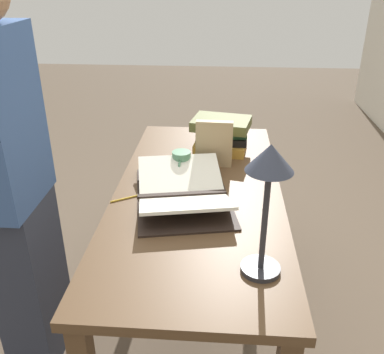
{
  "coord_description": "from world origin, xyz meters",
  "views": [
    {
      "loc": [
        1.56,
        0.09,
        1.59
      ],
      "look_at": [
        0.04,
        -0.02,
        0.83
      ],
      "focal_mm": 40.0,
      "sensor_mm": 36.0,
      "label": 1
    }
  ],
  "objects_px": {
    "book_stack_tall": "(221,134)",
    "reading_lamp": "(268,179)",
    "coffee_mug": "(181,162)",
    "open_book": "(183,192)",
    "pencil": "(128,198)",
    "book_standing_upright": "(214,144)",
    "person_reader": "(14,196)"
  },
  "relations": [
    {
      "from": "book_stack_tall",
      "to": "reading_lamp",
      "type": "bearing_deg",
      "value": 8.07
    },
    {
      "from": "book_stack_tall",
      "to": "coffee_mug",
      "type": "height_order",
      "value": "book_stack_tall"
    },
    {
      "from": "open_book",
      "to": "book_stack_tall",
      "type": "distance_m",
      "value": 0.53
    },
    {
      "from": "open_book",
      "to": "pencil",
      "type": "distance_m",
      "value": 0.22
    },
    {
      "from": "book_stack_tall",
      "to": "reading_lamp",
      "type": "relative_size",
      "value": 0.74
    },
    {
      "from": "book_standing_upright",
      "to": "reading_lamp",
      "type": "distance_m",
      "value": 0.8
    },
    {
      "from": "reading_lamp",
      "to": "pencil",
      "type": "height_order",
      "value": "reading_lamp"
    },
    {
      "from": "book_stack_tall",
      "to": "person_reader",
      "type": "xyz_separation_m",
      "value": [
        0.63,
        -0.78,
        -0.03
      ]
    },
    {
      "from": "pencil",
      "to": "book_standing_upright",
      "type": "bearing_deg",
      "value": 135.84
    },
    {
      "from": "book_standing_upright",
      "to": "coffee_mug",
      "type": "height_order",
      "value": "book_standing_upright"
    },
    {
      "from": "book_standing_upright",
      "to": "coffee_mug",
      "type": "xyz_separation_m",
      "value": [
        0.09,
        -0.14,
        -0.06
      ]
    },
    {
      "from": "coffee_mug",
      "to": "pencil",
      "type": "distance_m",
      "value": 0.32
    },
    {
      "from": "coffee_mug",
      "to": "pencil",
      "type": "xyz_separation_m",
      "value": [
        0.26,
        -0.19,
        -0.05
      ]
    },
    {
      "from": "open_book",
      "to": "book_stack_tall",
      "type": "relative_size",
      "value": 1.93
    },
    {
      "from": "open_book",
      "to": "book_standing_upright",
      "type": "xyz_separation_m",
      "value": [
        -0.32,
        0.12,
        0.08
      ]
    },
    {
      "from": "open_book",
      "to": "coffee_mug",
      "type": "relative_size",
      "value": 5.16
    },
    {
      "from": "pencil",
      "to": "open_book",
      "type": "bearing_deg",
      "value": 96.55
    },
    {
      "from": "book_standing_upright",
      "to": "reading_lamp",
      "type": "height_order",
      "value": "reading_lamp"
    },
    {
      "from": "book_stack_tall",
      "to": "person_reader",
      "type": "relative_size",
      "value": 0.19
    },
    {
      "from": "reading_lamp",
      "to": "coffee_mug",
      "type": "distance_m",
      "value": 0.78
    },
    {
      "from": "open_book",
      "to": "coffee_mug",
      "type": "distance_m",
      "value": 0.23
    },
    {
      "from": "pencil",
      "to": "person_reader",
      "type": "relative_size",
      "value": 0.08
    },
    {
      "from": "book_stack_tall",
      "to": "coffee_mug",
      "type": "bearing_deg",
      "value": -31.64
    },
    {
      "from": "open_book",
      "to": "coffee_mug",
      "type": "xyz_separation_m",
      "value": [
        -0.23,
        -0.03,
        0.03
      ]
    },
    {
      "from": "book_stack_tall",
      "to": "reading_lamp",
      "type": "distance_m",
      "value": 0.99
    },
    {
      "from": "open_book",
      "to": "book_standing_upright",
      "type": "relative_size",
      "value": 2.76
    },
    {
      "from": "reading_lamp",
      "to": "book_stack_tall",
      "type": "bearing_deg",
      "value": -171.93
    },
    {
      "from": "pencil",
      "to": "person_reader",
      "type": "height_order",
      "value": "person_reader"
    },
    {
      "from": "book_stack_tall",
      "to": "book_standing_upright",
      "type": "height_order",
      "value": "book_standing_upright"
    },
    {
      "from": "coffee_mug",
      "to": "person_reader",
      "type": "bearing_deg",
      "value": -60.27
    },
    {
      "from": "book_standing_upright",
      "to": "reading_lamp",
      "type": "relative_size",
      "value": 0.52
    },
    {
      "from": "book_stack_tall",
      "to": "book_standing_upright",
      "type": "relative_size",
      "value": 1.43
    }
  ]
}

